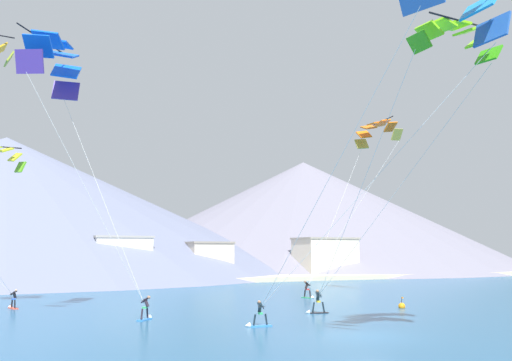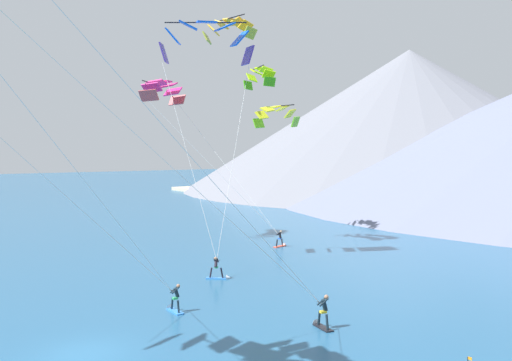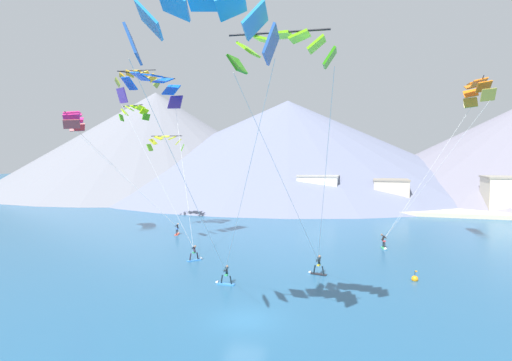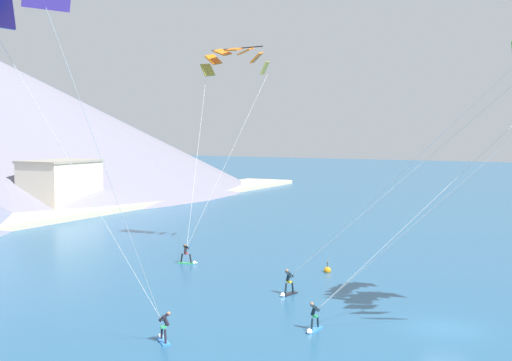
{
  "view_description": "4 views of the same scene",
  "coord_description": "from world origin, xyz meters",
  "px_view_note": "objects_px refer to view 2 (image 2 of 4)",
  "views": [
    {
      "loc": [
        -18.94,
        -26.35,
        4.7
      ],
      "look_at": [
        -0.41,
        13.99,
        10.13
      ],
      "focal_mm": 40.0,
      "sensor_mm": 36.0,
      "label": 1
    },
    {
      "loc": [
        24.97,
        -8.31,
        9.23
      ],
      "look_at": [
        -3.5,
        11.97,
        7.29
      ],
      "focal_mm": 40.0,
      "sensor_mm": 36.0,
      "label": 2
    },
    {
      "loc": [
        7.55,
        -24.23,
        10.67
      ],
      "look_at": [
        -3.67,
        15.87,
        8.09
      ],
      "focal_mm": 28.0,
      "sensor_mm": 36.0,
      "label": 3
    },
    {
      "loc": [
        -39.89,
        -8.62,
        11.38
      ],
      "look_at": [
        -0.97,
        11.48,
        8.06
      ],
      "focal_mm": 50.0,
      "sensor_mm": 36.0,
      "label": 4
    }
  ],
  "objects_px": {
    "parafoil_kite_distant_low_drift": "(276,114)",
    "parafoil_kite_distant_high_outer": "(229,28)",
    "parafoil_kite_far_right": "(163,90)",
    "parafoil_kite_distant_mid_solo": "(260,76)",
    "kitesurfer_near_lead": "(174,303)",
    "kitesurfer_near_trail": "(219,272)",
    "kitesurfer_far_left": "(322,316)",
    "parafoil_kite_near_trail": "(207,37)",
    "kitesurfer_far_right": "(281,242)"
  },
  "relations": [
    {
      "from": "parafoil_kite_near_trail",
      "to": "parafoil_kite_distant_low_drift",
      "type": "distance_m",
      "value": 11.98
    },
    {
      "from": "kitesurfer_near_lead",
      "to": "kitesurfer_near_trail",
      "type": "distance_m",
      "value": 8.31
    },
    {
      "from": "kitesurfer_near_trail",
      "to": "kitesurfer_far_right",
      "type": "bearing_deg",
      "value": 124.16
    },
    {
      "from": "kitesurfer_near_trail",
      "to": "parafoil_kite_distant_high_outer",
      "type": "distance_m",
      "value": 24.78
    },
    {
      "from": "kitesurfer_near_trail",
      "to": "kitesurfer_far_right",
      "type": "height_order",
      "value": "kitesurfer_near_trail"
    },
    {
      "from": "kitesurfer_near_trail",
      "to": "kitesurfer_far_left",
      "type": "xyz_separation_m",
      "value": [
        12.46,
        -1.5,
        0.07
      ]
    },
    {
      "from": "kitesurfer_near_lead",
      "to": "parafoil_kite_distant_low_drift",
      "type": "distance_m",
      "value": 27.49
    },
    {
      "from": "kitesurfer_near_lead",
      "to": "parafoil_kite_near_trail",
      "type": "distance_m",
      "value": 23.35
    },
    {
      "from": "kitesurfer_near_trail",
      "to": "parafoil_kite_distant_mid_solo",
      "type": "relative_size",
      "value": 0.34
    },
    {
      "from": "kitesurfer_far_left",
      "to": "parafoil_kite_near_trail",
      "type": "bearing_deg",
      "value": 167.0
    },
    {
      "from": "kitesurfer_far_right",
      "to": "parafoil_kite_distant_low_drift",
      "type": "distance_m",
      "value": 12.44
    },
    {
      "from": "parafoil_kite_distant_high_outer",
      "to": "parafoil_kite_distant_low_drift",
      "type": "relative_size",
      "value": 1.06
    },
    {
      "from": "kitesurfer_far_left",
      "to": "parafoil_kite_near_trail",
      "type": "height_order",
      "value": "parafoil_kite_near_trail"
    },
    {
      "from": "kitesurfer_near_lead",
      "to": "kitesurfer_far_left",
      "type": "relative_size",
      "value": 0.96
    },
    {
      "from": "kitesurfer_far_left",
      "to": "parafoil_kite_distant_mid_solo",
      "type": "bearing_deg",
      "value": 149.5
    },
    {
      "from": "kitesurfer_near_lead",
      "to": "kitesurfer_near_trail",
      "type": "bearing_deg",
      "value": 130.11
    },
    {
      "from": "parafoil_kite_distant_high_outer",
      "to": "parafoil_kite_distant_low_drift",
      "type": "xyz_separation_m",
      "value": [
        1.53,
        4.37,
        -8.01
      ]
    },
    {
      "from": "kitesurfer_far_left",
      "to": "parafoil_kite_near_trail",
      "type": "xyz_separation_m",
      "value": [
        -18.96,
        4.38,
        17.76
      ]
    },
    {
      "from": "kitesurfer_near_lead",
      "to": "parafoil_kite_distant_low_drift",
      "type": "xyz_separation_m",
      "value": [
        -15.49,
        19.15,
        12.22
      ]
    },
    {
      "from": "parafoil_kite_far_right",
      "to": "parafoil_kite_distant_low_drift",
      "type": "relative_size",
      "value": 2.88
    },
    {
      "from": "parafoil_kite_distant_high_outer",
      "to": "parafoil_kite_distant_mid_solo",
      "type": "distance_m",
      "value": 9.66
    },
    {
      "from": "kitesurfer_far_left",
      "to": "kitesurfer_far_right",
      "type": "bearing_deg",
      "value": 146.9
    },
    {
      "from": "kitesurfer_far_right",
      "to": "parafoil_kite_far_right",
      "type": "height_order",
      "value": "parafoil_kite_far_right"
    },
    {
      "from": "kitesurfer_far_left",
      "to": "parafoil_kite_near_trail",
      "type": "distance_m",
      "value": 26.34
    },
    {
      "from": "parafoil_kite_far_right",
      "to": "parafoil_kite_distant_high_outer",
      "type": "height_order",
      "value": "parafoil_kite_distant_high_outer"
    },
    {
      "from": "parafoil_kite_near_trail",
      "to": "parafoil_kite_distant_high_outer",
      "type": "height_order",
      "value": "parafoil_kite_distant_high_outer"
    },
    {
      "from": "kitesurfer_near_trail",
      "to": "parafoil_kite_distant_mid_solo",
      "type": "height_order",
      "value": "parafoil_kite_distant_mid_solo"
    },
    {
      "from": "parafoil_kite_distant_low_drift",
      "to": "parafoil_kite_far_right",
      "type": "bearing_deg",
      "value": -136.11
    },
    {
      "from": "kitesurfer_far_right",
      "to": "parafoil_kite_far_right",
      "type": "xyz_separation_m",
      "value": [
        -10.36,
        -7.07,
        14.72
      ]
    },
    {
      "from": "parafoil_kite_far_right",
      "to": "parafoil_kite_distant_mid_solo",
      "type": "relative_size",
      "value": 2.99
    },
    {
      "from": "kitesurfer_far_right",
      "to": "parafoil_kite_distant_mid_solo",
      "type": "bearing_deg",
      "value": 156.11
    },
    {
      "from": "kitesurfer_far_right",
      "to": "parafoil_kite_distant_mid_solo",
      "type": "height_order",
      "value": "parafoil_kite_distant_mid_solo"
    },
    {
      "from": "kitesurfer_near_lead",
      "to": "parafoil_kite_distant_high_outer",
      "type": "bearing_deg",
      "value": 139.03
    },
    {
      "from": "kitesurfer_far_right",
      "to": "parafoil_kite_far_right",
      "type": "distance_m",
      "value": 19.34
    },
    {
      "from": "parafoil_kite_distant_low_drift",
      "to": "kitesurfer_far_right",
      "type": "bearing_deg",
      "value": -23.64
    },
    {
      "from": "parafoil_kite_distant_low_drift",
      "to": "parafoil_kite_distant_high_outer",
      "type": "bearing_deg",
      "value": -109.27
    },
    {
      "from": "parafoil_kite_near_trail",
      "to": "parafoil_kite_distant_mid_solo",
      "type": "bearing_deg",
      "value": 128.84
    },
    {
      "from": "kitesurfer_far_right",
      "to": "kitesurfer_near_trail",
      "type": "bearing_deg",
      "value": -55.84
    },
    {
      "from": "parafoil_kite_near_trail",
      "to": "parafoil_kite_far_right",
      "type": "distance_m",
      "value": 12.49
    },
    {
      "from": "parafoil_kite_near_trail",
      "to": "kitesurfer_near_trail",
      "type": "bearing_deg",
      "value": -23.92
    },
    {
      "from": "kitesurfer_near_lead",
      "to": "parafoil_kite_far_right",
      "type": "distance_m",
      "value": 30.11
    },
    {
      "from": "kitesurfer_near_lead",
      "to": "kitesurfer_far_right",
      "type": "xyz_separation_m",
      "value": [
        -13.42,
        18.24,
        -0.01
      ]
    },
    {
      "from": "parafoil_kite_far_right",
      "to": "parafoil_kite_distant_high_outer",
      "type": "xyz_separation_m",
      "value": [
        6.77,
        3.61,
        5.51
      ]
    },
    {
      "from": "kitesurfer_near_lead",
      "to": "parafoil_kite_distant_high_outer",
      "type": "height_order",
      "value": "parafoil_kite_distant_high_outer"
    },
    {
      "from": "parafoil_kite_distant_high_outer",
      "to": "parafoil_kite_distant_mid_solo",
      "type": "bearing_deg",
      "value": 125.37
    },
    {
      "from": "kitesurfer_near_trail",
      "to": "parafoil_kite_near_trail",
      "type": "bearing_deg",
      "value": 156.08
    },
    {
      "from": "parafoil_kite_far_right",
      "to": "parafoil_kite_distant_mid_solo",
      "type": "bearing_deg",
      "value": 82.08
    },
    {
      "from": "parafoil_kite_distant_high_outer",
      "to": "kitesurfer_far_left",
      "type": "bearing_deg",
      "value": -22.35
    },
    {
      "from": "parafoil_kite_near_trail",
      "to": "parafoil_kite_distant_mid_solo",
      "type": "relative_size",
      "value": 3.71
    },
    {
      "from": "kitesurfer_near_trail",
      "to": "parafoil_kite_near_trail",
      "type": "distance_m",
      "value": 19.19
    }
  ]
}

